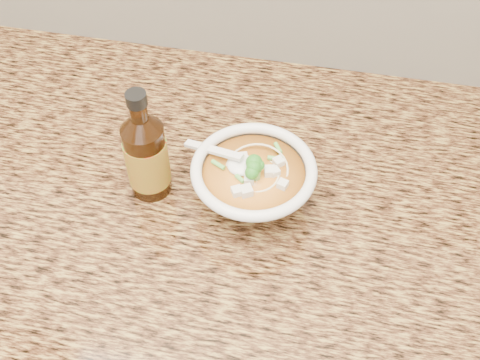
# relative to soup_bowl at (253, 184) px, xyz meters

# --- Properties ---
(cabinet) EXTENTS (4.00, 0.65, 0.86)m
(cabinet) POSITION_rel_soup_bowl_xyz_m (-0.16, 0.03, -0.51)
(cabinet) COLOR #321A0F
(cabinet) RESTS_ON ground
(counter_slab) EXTENTS (4.00, 0.68, 0.04)m
(counter_slab) POSITION_rel_soup_bowl_xyz_m (-0.16, 0.03, -0.06)
(counter_slab) COLOR olive
(counter_slab) RESTS_ON cabinet
(soup_bowl) EXTENTS (0.20, 0.18, 0.10)m
(soup_bowl) POSITION_rel_soup_bowl_xyz_m (0.00, 0.00, 0.00)
(soup_bowl) COLOR white
(soup_bowl) RESTS_ON counter_slab
(hot_sauce_bottle) EXTENTS (0.08, 0.08, 0.19)m
(hot_sauce_bottle) POSITION_rel_soup_bowl_xyz_m (-0.16, -0.00, 0.03)
(hot_sauce_bottle) COLOR #371A07
(hot_sauce_bottle) RESTS_ON counter_slab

